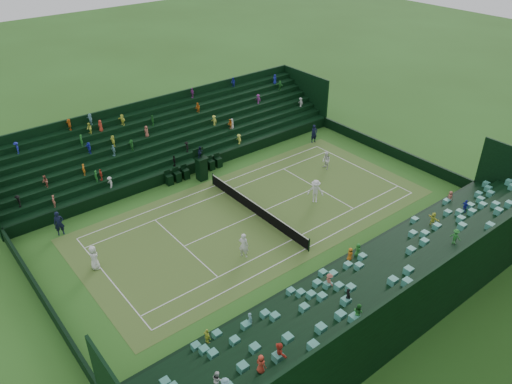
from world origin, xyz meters
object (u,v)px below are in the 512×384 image
at_px(umpire_chair, 201,165).
at_px(player_far_west, 326,161).
at_px(player_near_west, 94,258).
at_px(player_far_east, 315,191).
at_px(tennis_net, 256,209).
at_px(player_near_east, 244,245).

distance_m(umpire_chair, player_far_west, 10.96).
xyz_separation_m(player_near_west, player_far_east, (3.10, 16.87, 0.10)).
distance_m(player_near_west, player_far_west, 21.47).
bearing_deg(tennis_net, umpire_chair, -178.15).
bearing_deg(player_near_east, umpire_chair, -51.06).
bearing_deg(umpire_chair, player_near_east, -18.72).
distance_m(player_near_west, player_near_east, 9.72).
bearing_deg(player_far_east, player_near_west, -144.98).
bearing_deg(player_near_west, player_near_east, -103.27).
xyz_separation_m(player_far_west, player_far_east, (3.33, -4.59, 0.18)).
height_order(umpire_chair, player_near_east, umpire_chair).
bearing_deg(player_near_west, umpire_chair, -46.94).
xyz_separation_m(tennis_net, umpire_chair, (-7.12, -0.23, 0.79)).
bearing_deg(player_near_east, player_far_east, -109.42).
xyz_separation_m(tennis_net, player_far_east, (1.49, 4.77, 0.45)).
bearing_deg(player_far_west, player_near_east, -60.55).
height_order(player_near_east, player_far_east, player_far_east).
xyz_separation_m(umpire_chair, player_near_west, (5.51, -11.87, -0.45)).
xyz_separation_m(tennis_net, player_near_east, (3.46, -3.81, 0.41)).
xyz_separation_m(tennis_net, player_near_west, (-1.61, -12.10, 0.35)).
distance_m(player_near_east, player_far_east, 8.81).
relative_size(umpire_chair, player_near_east, 1.64).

